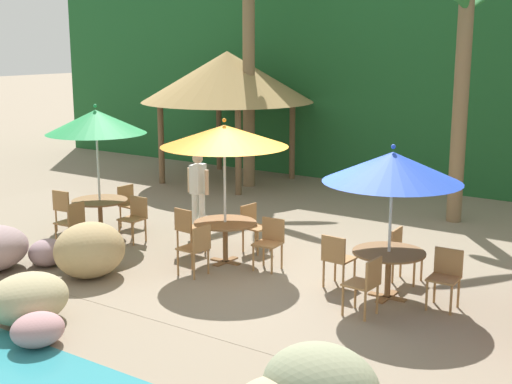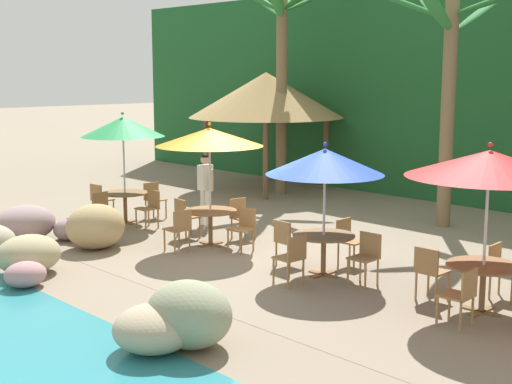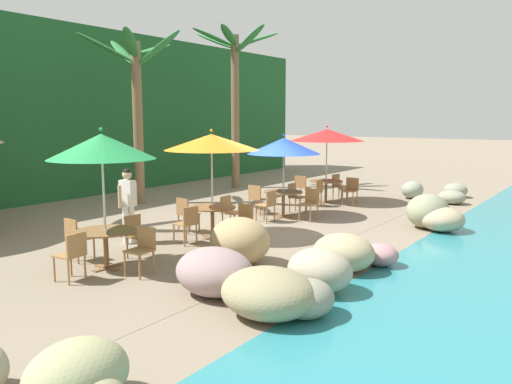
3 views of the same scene
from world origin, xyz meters
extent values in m
plane|color=gray|center=(0.00, 0.00, 0.00)|extent=(120.00, 120.00, 0.00)
cube|color=gray|center=(0.00, 0.00, 0.00)|extent=(18.00, 5.20, 0.01)
cube|color=#1E5628|center=(0.00, 9.00, 3.00)|extent=(28.00, 2.40, 6.00)
ellipsoid|color=tan|center=(-7.64, -3.53, 0.34)|extent=(1.06, 0.90, 0.68)
ellipsoid|color=#958B65|center=(-4.65, -3.75, 0.35)|extent=(1.24, 1.42, 0.71)
ellipsoid|color=gray|center=(-4.40, -2.54, 0.39)|extent=(1.11, 1.33, 0.77)
ellipsoid|color=#B28082|center=(-1.29, -4.06, 0.21)|extent=(0.65, 0.70, 0.43)
ellipsoid|color=gray|center=(7.22, -1.78, 0.30)|extent=(0.90, 0.73, 0.61)
ellipsoid|color=tan|center=(-2.01, -3.64, 0.35)|extent=(1.02, 1.17, 0.70)
ellipsoid|color=tan|center=(2.48, -4.14, 0.30)|extent=(1.06, 1.09, 0.61)
ellipsoid|color=gray|center=(2.67, -3.72, 0.44)|extent=(1.23, 1.06, 0.88)
ellipsoid|color=tan|center=(-3.29, -3.84, 0.36)|extent=(0.94, 1.09, 0.72)
ellipsoid|color=gray|center=(-3.82, -1.82, 0.24)|extent=(0.62, 0.66, 0.48)
ellipsoid|color=tan|center=(-2.77, -1.80, 0.46)|extent=(1.11, 1.21, 0.92)
ellipsoid|color=gray|center=(6.83, -3.23, 0.23)|extent=(0.80, 0.88, 0.45)
ellipsoid|color=gray|center=(-4.33, -4.20, 0.27)|extent=(0.90, 0.75, 0.54)
ellipsoid|color=gray|center=(8.39, -2.94, 0.25)|extent=(0.79, 0.83, 0.51)
cylinder|color=silver|center=(-4.47, 0.05, 1.20)|extent=(0.04, 0.04, 2.40)
cone|color=#238E47|center=(-4.47, 0.05, 2.30)|extent=(1.96, 1.96, 0.46)
sphere|color=#238E47|center=(-4.47, 0.05, 2.61)|extent=(0.07, 0.07, 0.07)
cube|color=brown|center=(-4.47, 0.05, 0.01)|extent=(0.60, 0.12, 0.03)
cube|color=brown|center=(-4.47, 0.05, 0.01)|extent=(0.12, 0.60, 0.03)
cylinder|color=brown|center=(-4.47, 0.05, 0.37)|extent=(0.09, 0.09, 0.71)
cylinder|color=brown|center=(-4.47, 0.05, 0.72)|extent=(1.10, 1.10, 0.03)
cylinder|color=#9E7042|center=(-3.44, -0.10, 0.23)|extent=(0.04, 0.04, 0.45)
cylinder|color=#9E7042|center=(-3.80, -0.11, 0.23)|extent=(0.04, 0.04, 0.45)
cylinder|color=#9E7042|center=(-3.45, 0.25, 0.23)|extent=(0.04, 0.04, 0.45)
cylinder|color=#9E7042|center=(-3.81, 0.24, 0.23)|extent=(0.04, 0.04, 0.45)
cube|color=#9E7042|center=(-3.63, 0.07, 0.47)|extent=(0.43, 0.43, 0.03)
cube|color=#9E7042|center=(-3.63, 0.27, 0.66)|extent=(0.42, 0.05, 0.42)
cylinder|color=#9E7042|center=(-4.23, 1.06, 0.23)|extent=(0.04, 0.04, 0.45)
cylinder|color=#9E7042|center=(-4.25, 0.70, 0.23)|extent=(0.04, 0.04, 0.45)
cylinder|color=#9E7042|center=(-4.59, 1.08, 0.23)|extent=(0.04, 0.04, 0.45)
cylinder|color=#9E7042|center=(-4.61, 0.73, 0.23)|extent=(0.04, 0.04, 0.45)
cube|color=#9E7042|center=(-4.42, 0.89, 0.47)|extent=(0.45, 0.45, 0.03)
cube|color=#9E7042|center=(-4.62, 0.91, 0.66)|extent=(0.06, 0.42, 0.42)
cylinder|color=#9E7042|center=(-5.52, 0.12, 0.23)|extent=(0.04, 0.04, 0.45)
cylinder|color=#9E7042|center=(-5.16, 0.15, 0.23)|extent=(0.04, 0.04, 0.45)
cylinder|color=#9E7042|center=(-5.48, -0.24, 0.23)|extent=(0.04, 0.04, 0.45)
cylinder|color=#9E7042|center=(-5.12, -0.20, 0.23)|extent=(0.04, 0.04, 0.45)
cube|color=#9E7042|center=(-5.32, -0.04, 0.47)|extent=(0.46, 0.46, 0.03)
cube|color=#9E7042|center=(-5.30, -0.24, 0.66)|extent=(0.42, 0.08, 0.42)
cylinder|color=#9E7042|center=(-4.59, -0.99, 0.23)|extent=(0.04, 0.04, 0.45)
cylinder|color=#9E7042|center=(-4.61, -0.64, 0.23)|extent=(0.04, 0.04, 0.45)
cylinder|color=#9E7042|center=(-4.23, -0.97, 0.23)|extent=(0.04, 0.04, 0.45)
cylinder|color=#9E7042|center=(-4.25, -0.61, 0.23)|extent=(0.04, 0.04, 0.45)
cube|color=#9E7042|center=(-4.42, -0.80, 0.47)|extent=(0.45, 0.45, 0.03)
cube|color=#9E7042|center=(-4.22, -0.79, 0.66)|extent=(0.06, 0.42, 0.42)
cylinder|color=silver|center=(-1.38, 0.07, 1.18)|extent=(0.04, 0.04, 2.36)
cone|color=orange|center=(-1.38, 0.07, 2.26)|extent=(2.20, 2.20, 0.37)
sphere|color=orange|center=(-1.38, 0.07, 2.52)|extent=(0.07, 0.07, 0.07)
cube|color=brown|center=(-1.38, 0.07, 0.01)|extent=(0.60, 0.12, 0.03)
cube|color=brown|center=(-1.38, 0.07, 0.01)|extent=(0.12, 0.60, 0.03)
cylinder|color=brown|center=(-1.38, 0.07, 0.37)|extent=(0.09, 0.09, 0.71)
cylinder|color=brown|center=(-1.38, 0.07, 0.72)|extent=(1.10, 1.10, 0.03)
cylinder|color=#9E7042|center=(-0.34, -0.02, 0.23)|extent=(0.04, 0.04, 0.45)
cylinder|color=#9E7042|center=(-0.69, -0.05, 0.23)|extent=(0.04, 0.04, 0.45)
cylinder|color=#9E7042|center=(-0.36, 0.34, 0.23)|extent=(0.04, 0.04, 0.45)
cylinder|color=#9E7042|center=(-0.72, 0.31, 0.23)|extent=(0.04, 0.04, 0.45)
cube|color=#9E7042|center=(-0.53, 0.14, 0.47)|extent=(0.45, 0.45, 0.03)
cube|color=#9E7042|center=(-0.54, 0.34, 0.66)|extent=(0.42, 0.07, 0.42)
cylinder|color=#9E7042|center=(-1.09, 1.08, 0.23)|extent=(0.04, 0.04, 0.45)
cylinder|color=#9E7042|center=(-1.13, 0.72, 0.23)|extent=(0.04, 0.04, 0.45)
cylinder|color=#9E7042|center=(-1.44, 1.11, 0.23)|extent=(0.04, 0.04, 0.45)
cylinder|color=#9E7042|center=(-1.48, 0.76, 0.23)|extent=(0.04, 0.04, 0.45)
cube|color=#9E7042|center=(-1.29, 0.92, 0.47)|extent=(0.46, 0.46, 0.03)
cube|color=#9E7042|center=(-1.48, 0.94, 0.66)|extent=(0.08, 0.42, 0.42)
cylinder|color=#9E7042|center=(-2.38, 0.36, 0.23)|extent=(0.04, 0.04, 0.45)
cylinder|color=#9E7042|center=(-2.03, 0.32, 0.23)|extent=(0.04, 0.04, 0.45)
cylinder|color=#9E7042|center=(-2.42, 0.00, 0.23)|extent=(0.04, 0.04, 0.45)
cylinder|color=#9E7042|center=(-2.06, -0.04, 0.23)|extent=(0.04, 0.04, 0.45)
cube|color=#9E7042|center=(-2.22, 0.16, 0.47)|extent=(0.46, 0.46, 0.03)
cube|color=#9E7042|center=(-2.24, -0.04, 0.66)|extent=(0.42, 0.08, 0.42)
cylinder|color=#9E7042|center=(-1.60, -0.95, 0.23)|extent=(0.04, 0.04, 0.45)
cylinder|color=#9E7042|center=(-1.58, -0.59, 0.23)|extent=(0.04, 0.04, 0.45)
cylinder|color=#9E7042|center=(-1.24, -0.96, 0.23)|extent=(0.04, 0.04, 0.45)
cylinder|color=#9E7042|center=(-1.23, -0.61, 0.23)|extent=(0.04, 0.04, 0.45)
cube|color=#9E7042|center=(-1.41, -0.78, 0.47)|extent=(0.44, 0.44, 0.03)
cube|color=#9E7042|center=(-1.21, -0.78, 0.66)|extent=(0.05, 0.42, 0.42)
cylinder|color=silver|center=(1.71, 0.06, 1.07)|extent=(0.04, 0.04, 2.13)
cone|color=blue|center=(1.71, 0.06, 2.03)|extent=(2.06, 2.06, 0.45)
sphere|color=blue|center=(1.71, 0.06, 2.33)|extent=(0.07, 0.07, 0.07)
cube|color=brown|center=(1.71, 0.06, 0.01)|extent=(0.60, 0.12, 0.03)
cube|color=brown|center=(1.71, 0.06, 0.01)|extent=(0.12, 0.60, 0.03)
cylinder|color=brown|center=(1.71, 0.06, 0.37)|extent=(0.09, 0.09, 0.71)
cylinder|color=brown|center=(1.71, 0.06, 0.72)|extent=(1.10, 1.10, 0.03)
cylinder|color=#9E7042|center=(2.75, -0.07, 0.23)|extent=(0.04, 0.04, 0.45)
cylinder|color=#9E7042|center=(2.39, -0.09, 0.23)|extent=(0.04, 0.04, 0.45)
cylinder|color=#9E7042|center=(2.73, 0.28, 0.23)|extent=(0.04, 0.04, 0.45)
cylinder|color=#9E7042|center=(2.38, 0.27, 0.23)|extent=(0.04, 0.04, 0.45)
cube|color=#9E7042|center=(2.56, 0.10, 0.47)|extent=(0.44, 0.44, 0.03)
cube|color=#9E7042|center=(2.56, 0.30, 0.66)|extent=(0.42, 0.05, 0.42)
cylinder|color=#9E7042|center=(1.85, 1.10, 0.23)|extent=(0.04, 0.04, 0.45)
cylinder|color=#9E7042|center=(1.86, 0.74, 0.23)|extent=(0.04, 0.04, 0.45)
cylinder|color=#9E7042|center=(1.49, 1.08, 0.23)|extent=(0.04, 0.04, 0.45)
cylinder|color=#9E7042|center=(1.51, 0.73, 0.23)|extent=(0.04, 0.04, 0.45)
cube|color=#9E7042|center=(1.68, 0.91, 0.47)|extent=(0.44, 0.44, 0.03)
cube|color=#9E7042|center=(1.48, 0.91, 0.66)|extent=(0.05, 0.42, 0.42)
cylinder|color=#9E7042|center=(0.69, 0.29, 0.23)|extent=(0.04, 0.04, 0.45)
cylinder|color=#9E7042|center=(1.05, 0.27, 0.23)|extent=(0.04, 0.04, 0.45)
cylinder|color=#9E7042|center=(0.68, -0.07, 0.23)|extent=(0.04, 0.04, 0.45)
cylinder|color=#9E7042|center=(1.03, -0.08, 0.23)|extent=(0.04, 0.04, 0.45)
cube|color=#9E7042|center=(0.86, 0.10, 0.47)|extent=(0.44, 0.44, 0.03)
cube|color=#9E7042|center=(0.86, -0.10, 0.66)|extent=(0.42, 0.05, 0.42)
cylinder|color=#9E7042|center=(1.48, -0.95, 0.23)|extent=(0.04, 0.04, 0.45)
cylinder|color=#9E7042|center=(1.50, -0.60, 0.23)|extent=(0.04, 0.04, 0.45)
cylinder|color=#9E7042|center=(1.84, -0.97, 0.23)|extent=(0.04, 0.04, 0.45)
cylinder|color=#9E7042|center=(1.86, -0.62, 0.23)|extent=(0.04, 0.04, 0.45)
cube|color=#9E7042|center=(1.67, -0.78, 0.47)|extent=(0.44, 0.44, 0.03)
cube|color=#9E7042|center=(1.87, -0.79, 0.66)|extent=(0.06, 0.42, 0.42)
cylinder|color=silver|center=(4.66, 0.26, 1.17)|extent=(0.04, 0.04, 2.35)
cone|color=red|center=(4.66, 0.26, 2.25)|extent=(2.42, 2.42, 0.39)
sphere|color=red|center=(4.66, 0.26, 2.52)|extent=(0.07, 0.07, 0.07)
cube|color=brown|center=(4.66, 0.26, 0.01)|extent=(0.60, 0.12, 0.03)
cube|color=brown|center=(4.66, 0.26, 0.01)|extent=(0.12, 0.60, 0.03)
cylinder|color=brown|center=(4.66, 0.26, 0.37)|extent=(0.09, 0.09, 0.71)
cylinder|color=brown|center=(4.66, 0.26, 0.72)|extent=(1.10, 1.10, 0.03)
cylinder|color=#9E7042|center=(5.65, -0.05, 0.23)|extent=(0.04, 0.04, 0.45)
cylinder|color=#9E7042|center=(5.30, 0.00, 0.23)|extent=(0.04, 0.04, 0.45)
cylinder|color=#9E7042|center=(5.70, 0.30, 0.23)|extent=(0.04, 0.04, 0.45)
cylinder|color=#9E7042|center=(5.35, 0.35, 0.23)|extent=(0.04, 0.04, 0.45)
cube|color=#9E7042|center=(5.50, 0.15, 0.47)|extent=(0.47, 0.47, 0.03)
cube|color=#9E7042|center=(5.53, 0.35, 0.66)|extent=(0.42, 0.09, 0.42)
cylinder|color=#9E7042|center=(4.77, 1.30, 0.23)|extent=(0.04, 0.04, 0.45)
cylinder|color=#9E7042|center=(4.79, 0.95, 0.23)|extent=(0.04, 0.04, 0.45)
cylinder|color=#9E7042|center=(4.41, 1.28, 0.23)|extent=(0.04, 0.04, 0.45)
cylinder|color=#9E7042|center=(4.43, 0.92, 0.23)|extent=(0.04, 0.04, 0.45)
cube|color=#9E7042|center=(4.60, 1.11, 0.47)|extent=(0.45, 0.45, 0.03)
cube|color=#9E7042|center=(4.40, 1.10, 0.66)|extent=(0.06, 0.42, 0.42)
cylinder|color=#9E7042|center=(3.63, 0.43, 0.23)|extent=(0.04, 0.04, 0.45)
cylinder|color=#9E7042|center=(3.99, 0.43, 0.23)|extent=(0.04, 0.04, 0.45)
cylinder|color=#9E7042|center=(3.63, 0.07, 0.23)|extent=(0.04, 0.04, 0.45)
cylinder|color=#9E7042|center=(3.99, 0.08, 0.23)|extent=(0.04, 0.04, 0.45)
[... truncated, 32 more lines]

